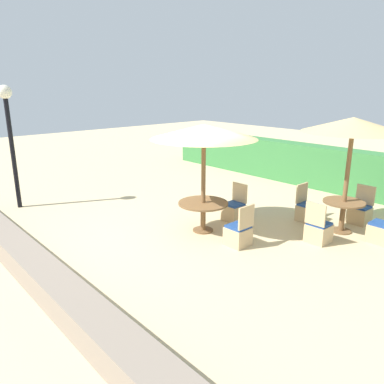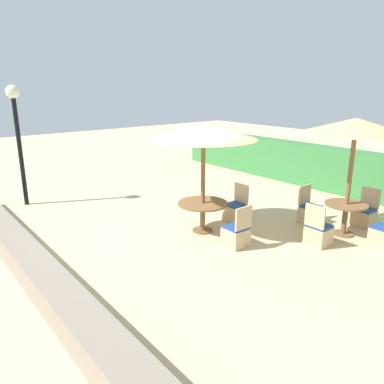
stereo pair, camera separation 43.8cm
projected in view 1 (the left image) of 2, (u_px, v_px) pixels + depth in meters
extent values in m
plane|color=#D1BA8C|center=(173.00, 234.00, 8.63)|extent=(40.00, 40.00, 0.00)
cube|color=#387A3D|center=(318.00, 167.00, 12.42)|extent=(13.00, 0.70, 1.38)
cube|color=gray|center=(35.00, 268.00, 6.57)|extent=(10.00, 0.56, 0.44)
cylinder|color=black|center=(13.00, 154.00, 10.13)|extent=(0.12, 0.12, 3.00)
sphere|color=silver|center=(5.00, 92.00, 9.67)|extent=(0.36, 0.36, 0.36)
cylinder|color=brown|center=(203.00, 181.00, 8.50)|extent=(0.10, 0.10, 2.42)
cone|color=tan|center=(204.00, 131.00, 8.19)|extent=(2.39, 2.39, 0.32)
cylinder|color=brown|center=(203.00, 230.00, 8.83)|extent=(0.48, 0.48, 0.03)
cylinder|color=brown|center=(203.00, 217.00, 8.74)|extent=(0.12, 0.12, 0.66)
cylinder|color=brown|center=(203.00, 203.00, 8.65)|extent=(1.16, 1.16, 0.04)
cube|color=tan|center=(238.00, 236.00, 8.00)|extent=(0.46, 0.46, 0.40)
cube|color=navy|center=(238.00, 226.00, 7.94)|extent=(0.42, 0.42, 0.05)
cube|color=tan|center=(246.00, 217.00, 7.72)|extent=(0.04, 0.46, 0.48)
cube|color=tan|center=(234.00, 213.00, 9.47)|extent=(0.46, 0.46, 0.40)
cube|color=navy|center=(234.00, 204.00, 9.41)|extent=(0.42, 0.42, 0.05)
cube|color=tan|center=(240.00, 193.00, 9.47)|extent=(0.46, 0.04, 0.48)
cylinder|color=brown|center=(347.00, 178.00, 8.44)|extent=(0.10, 0.10, 2.57)
cone|color=tan|center=(353.00, 125.00, 8.11)|extent=(2.20, 2.20, 0.32)
cylinder|color=brown|center=(341.00, 231.00, 8.79)|extent=(0.48, 0.48, 0.03)
cylinder|color=brown|center=(342.00, 217.00, 8.70)|extent=(0.12, 0.12, 0.70)
cylinder|color=brown|center=(344.00, 202.00, 8.60)|extent=(0.94, 0.94, 0.04)
cube|color=tan|center=(380.00, 233.00, 8.15)|extent=(0.46, 0.46, 0.40)
cube|color=navy|center=(382.00, 224.00, 8.09)|extent=(0.42, 0.42, 0.05)
cube|color=tan|center=(359.00, 215.00, 9.28)|extent=(0.46, 0.46, 0.40)
cube|color=navy|center=(360.00, 207.00, 9.22)|extent=(0.42, 0.42, 0.05)
cube|color=tan|center=(366.00, 195.00, 9.28)|extent=(0.46, 0.04, 0.48)
cube|color=tan|center=(308.00, 213.00, 9.44)|extent=(0.46, 0.46, 0.40)
cube|color=navy|center=(308.00, 205.00, 9.37)|extent=(0.42, 0.42, 0.05)
cube|color=tan|center=(302.00, 193.00, 9.45)|extent=(0.04, 0.46, 0.48)
cube|color=tan|center=(318.00, 233.00, 8.17)|extent=(0.46, 0.46, 0.40)
cube|color=navy|center=(319.00, 223.00, 8.11)|extent=(0.42, 0.42, 0.05)
cube|color=tan|center=(315.00, 214.00, 7.90)|extent=(0.46, 0.04, 0.48)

